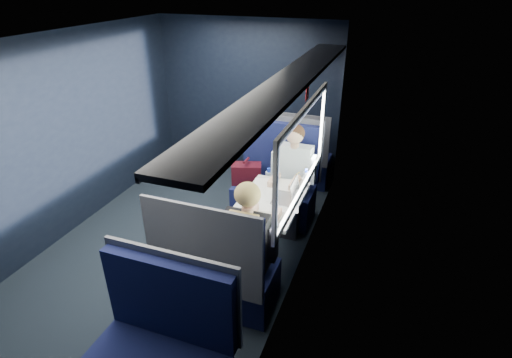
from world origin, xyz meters
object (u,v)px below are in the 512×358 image
(seat_row_back, at_px, (164,353))
(woman, at_px, (250,239))
(table, at_px, (268,205))
(cup, at_px, (305,182))
(bottle_small, at_px, (306,178))
(seat_row_front, at_px, (295,158))
(man, at_px, (292,174))
(seat_bay_far, at_px, (218,272))
(seat_bay_near, at_px, (274,185))
(laptop, at_px, (289,195))

(seat_row_back, height_order, woman, woman)
(table, height_order, cup, cup)
(woman, relative_size, bottle_small, 6.41)
(cup, bearing_deg, seat_row_front, 108.78)
(man, bearing_deg, seat_bay_far, -99.03)
(seat_bay_near, xyz_separation_m, seat_bay_far, (0.02, -1.74, -0.01))
(bottle_small, relative_size, cup, 2.06)
(seat_row_front, distance_m, seat_row_back, 3.59)
(table, xyz_separation_m, seat_bay_near, (-0.20, 0.87, -0.24))
(table, distance_m, seat_bay_far, 0.93)
(man, height_order, cup, man)
(table, relative_size, seat_bay_near, 0.79)
(woman, bearing_deg, seat_row_front, 95.70)
(cup, bearing_deg, man, 126.88)
(seat_row_front, relative_size, man, 0.88)
(bottle_small, bearing_deg, table, -125.63)
(seat_bay_near, height_order, woman, woman)
(seat_bay_far, relative_size, man, 0.95)
(woman, relative_size, laptop, 4.20)
(man, bearing_deg, seat_bay_near, 147.69)
(seat_bay_near, height_order, bottle_small, seat_bay_near)
(seat_row_back, distance_m, bottle_small, 2.30)
(seat_row_back, relative_size, laptop, 3.68)
(seat_row_front, bearing_deg, seat_bay_far, -90.00)
(table, height_order, seat_bay_near, seat_bay_near)
(table, relative_size, woman, 0.76)
(table, bearing_deg, cup, 53.67)
(seat_bay_near, height_order, seat_row_back, seat_bay_near)
(seat_bay_far, distance_m, laptop, 1.08)
(table, distance_m, bottle_small, 0.54)
(seat_row_back, xyz_separation_m, cup, (0.48, 2.19, 0.38))
(laptop, relative_size, cup, 3.14)
(seat_bay_far, bearing_deg, seat_bay_near, 90.63)
(seat_row_front, relative_size, seat_row_back, 1.00)
(man, xyz_separation_m, laptop, (0.15, -0.65, 0.08))
(man, height_order, laptop, man)
(seat_bay_near, bearing_deg, table, -76.94)
(laptop, bearing_deg, man, 102.76)
(seat_bay_far, distance_m, woman, 0.43)
(seat_row_front, xyz_separation_m, seat_row_back, (0.00, -3.59, 0.00))
(bottle_small, bearing_deg, laptop, -102.99)
(woman, bearing_deg, cup, 78.48)
(woman, bearing_deg, table, 95.45)
(seat_row_front, xyz_separation_m, man, (0.25, -1.10, 0.31))
(seat_row_front, relative_size, cup, 11.57)
(seat_bay_far, bearing_deg, seat_row_back, -90.00)
(table, relative_size, cup, 9.98)
(table, xyz_separation_m, seat_row_back, (-0.18, -1.80, -0.25))
(seat_bay_near, height_order, cup, seat_bay_near)
(seat_bay_far, relative_size, woman, 0.95)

